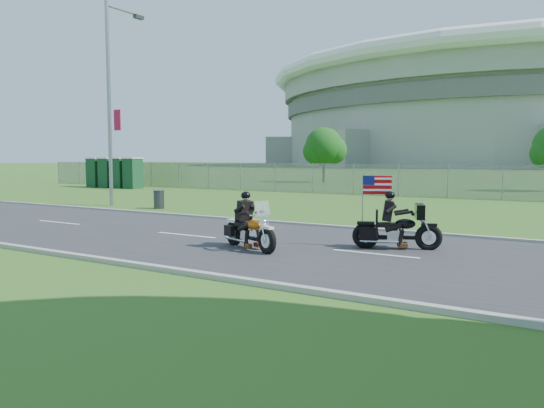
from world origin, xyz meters
The scene contains 15 objects.
ground centered at (0.00, 0.00, 0.00)m, with size 420.00×420.00×0.00m, color #31561A.
road centered at (0.00, 0.00, 0.02)m, with size 120.00×8.00×0.04m, color #28282B.
curb_north centered at (0.00, 4.05, 0.05)m, with size 120.00×0.18×0.12m, color #9E9B93.
curb_south centered at (0.00, -4.05, 0.05)m, with size 120.00×0.18×0.12m, color #9E9B93.
fence centered at (-5.00, 20.00, 1.00)m, with size 60.00×0.03×2.00m, color gray.
stadium centered at (-20.00, 170.00, 15.58)m, with size 140.40×140.40×29.20m.
streetlight centered at (-11.98, 6.22, 5.64)m, with size 0.90×2.46×10.00m.
porta_toilet_a centered at (-22.00, 17.00, 1.15)m, with size 1.10×1.10×2.30m, color #133E21.
porta_toilet_b centered at (-23.40, 17.00, 1.15)m, with size 1.10×1.10×2.30m, color #133E21.
porta_toilet_c centered at (-24.80, 17.00, 1.15)m, with size 1.10×1.10×2.30m, color #133E21.
porta_toilet_d centered at (-26.20, 17.00, 1.15)m, with size 1.10×1.10×2.30m, color #133E21.
tree_fence_mid centered at (-13.95, 34.04, 3.30)m, with size 3.96×3.69×5.30m.
motorcycle_lead centered at (0.97, -0.99, 0.48)m, with size 2.14×1.13×1.52m.
motorcycle_follow centered at (4.20, 1.00, 0.53)m, with size 2.18×1.14×1.90m.
trash_can centered at (-8.90, 6.09, 0.42)m, with size 0.48×0.48×0.84m, color #2F2F34.
Camera 1 is at (8.54, -12.17, 2.38)m, focal length 35.00 mm.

